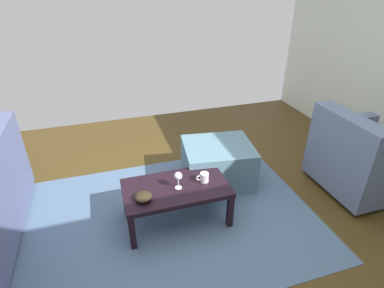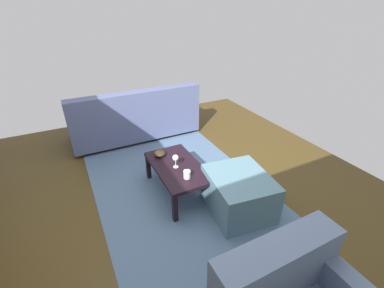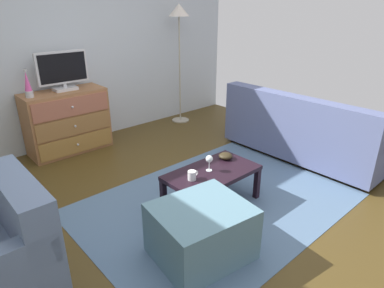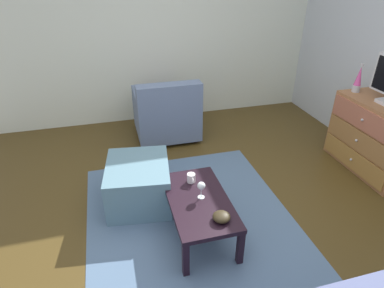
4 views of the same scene
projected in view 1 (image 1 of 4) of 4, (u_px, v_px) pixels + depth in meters
ground_plane at (199, 230)px, 2.70m from camera, size 5.47×5.18×0.05m
area_rug at (171, 217)px, 2.81m from camera, size 2.60×1.90×0.01m
coffee_table at (176, 191)px, 2.64m from camera, size 0.90×0.50×0.37m
wine_glass at (178, 177)px, 2.54m from camera, size 0.07×0.07×0.16m
mug at (204, 177)px, 2.66m from camera, size 0.11×0.08×0.08m
bowl_decorative at (143, 197)px, 2.44m from camera, size 0.14×0.14×0.06m
armchair at (361, 159)px, 3.04m from camera, size 0.80×0.82×0.84m
ottoman at (218, 163)px, 3.22m from camera, size 0.78×0.69×0.43m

